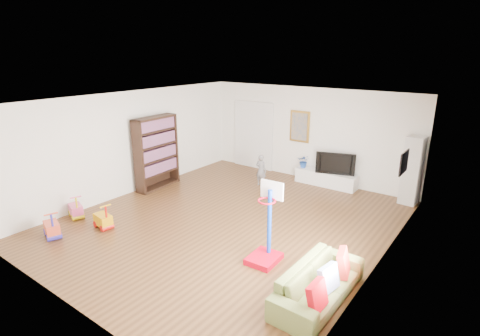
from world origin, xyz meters
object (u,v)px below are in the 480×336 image
Objects in this scene: sofa at (319,283)px; media_console at (326,178)px; basketball_hoop at (265,224)px; bookshelf at (156,153)px.

media_console is at bearing 23.61° from sofa.
sofa is 1.27× the size of basketball_hoop.
basketball_hoop is at bearing -22.12° from bookshelf.
sofa is (2.04, -4.87, 0.07)m from media_console.
bookshelf reaches higher than basketball_hoop.
media_console is 0.88× the size of bookshelf.
bookshelf is (-3.76, -2.91, 0.79)m from media_console.
basketball_hoop reaches higher than sofa.
bookshelf is at bearing -142.28° from media_console.
sofa is at bearing -21.87° from bookshelf.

